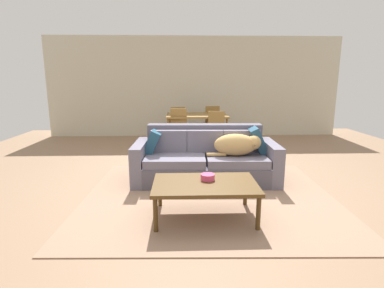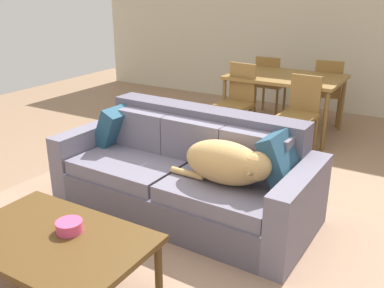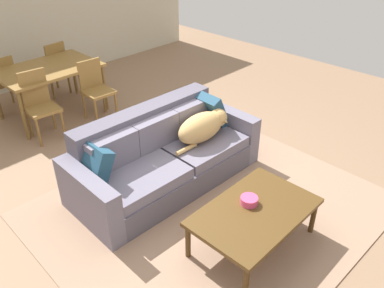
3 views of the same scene
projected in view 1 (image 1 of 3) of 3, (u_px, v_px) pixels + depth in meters
name	position (u px, v px, depth m)	size (l,w,h in m)	color
ground_plane	(205.00, 182.00, 4.73)	(10.00, 10.00, 0.00)	#927154
back_partition	(194.00, 87.00, 8.35)	(8.00, 0.12, 2.70)	beige
area_rug	(209.00, 196.00, 4.13)	(3.34, 2.91, 0.01)	#A27F65
couch	(205.00, 160.00, 4.78)	(2.23, 1.02, 0.85)	#5A5664
dog_on_left_cushion	(238.00, 145.00, 4.56)	(0.82, 0.35, 0.33)	tan
throw_pillow_by_left_arm	(153.00, 142.00, 4.77)	(0.15, 0.37, 0.37)	#244E68
throw_pillow_by_right_arm	(258.00, 140.00, 4.78)	(0.13, 0.42, 0.42)	#264D66
coffee_table	(205.00, 186.00, 3.43)	(1.17, 0.75, 0.42)	#563A19
bowl_on_coffee_table	(208.00, 177.00, 3.51)	(0.16, 0.16, 0.07)	#EA4C7F
dining_table	(197.00, 117.00, 7.12)	(1.41, 0.97, 0.75)	olive
dining_chair_near_left	(178.00, 128.00, 6.64)	(0.44, 0.44, 0.93)	olive
dining_chair_near_right	(216.00, 129.00, 6.60)	(0.42, 0.42, 0.88)	olive
dining_chair_far_left	(178.00, 122.00, 7.75)	(0.40, 0.40, 0.88)	olive
dining_chair_far_right	(211.00, 122.00, 7.77)	(0.45, 0.45, 0.90)	olive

